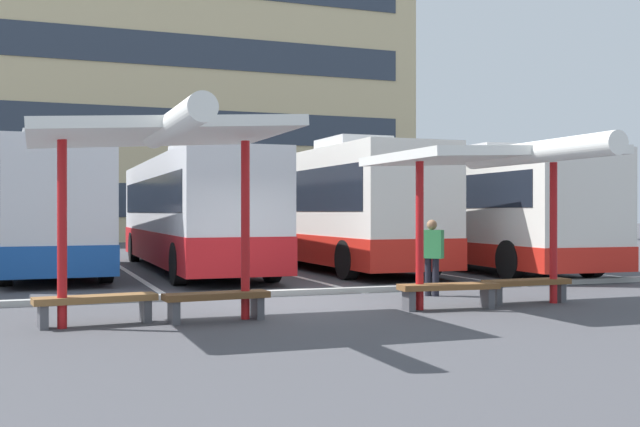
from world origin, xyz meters
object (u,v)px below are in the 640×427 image
object	(u,v)px
bench_1	(217,300)
bench_3	(527,285)
coach_bus_4	(466,212)
coach_bus_2	(191,214)
waiting_shelter_0	(160,136)
waiting_passenger_0	(432,253)
coach_bus_1	(50,210)
bench_0	(96,303)
bench_2	(449,290)
coach_bus_3	(335,210)
waiting_shelter_1	(498,159)

from	to	relation	value
bench_1	bench_3	world-z (taller)	same
coach_bus_4	coach_bus_2	bearing A→B (deg)	168.10
waiting_shelter_0	waiting_passenger_0	size ratio (longest dim) A/B	3.20
coach_bus_2	waiting_passenger_0	bearing A→B (deg)	-69.38
coach_bus_1	bench_1	world-z (taller)	coach_bus_1
coach_bus_2	bench_0	distance (m)	11.00
coach_bus_4	bench_2	bearing A→B (deg)	-122.99
waiting_shelter_0	bench_0	bearing A→B (deg)	155.33
bench_1	bench_3	size ratio (longest dim) A/B	0.97
bench_1	bench_2	world-z (taller)	same
bench_2	bench_0	bearing A→B (deg)	178.01
coach_bus_4	waiting_shelter_0	bearing A→B (deg)	-139.96
waiting_passenger_0	coach_bus_3	bearing A→B (deg)	82.84
waiting_shelter_1	bench_3	bearing A→B (deg)	23.66
waiting_passenger_0	bench_0	bearing A→B (deg)	-165.18
coach_bus_1	bench_2	xyz separation A→B (m)	(6.38, -10.72, -1.43)
coach_bus_3	coach_bus_4	xyz separation A→B (m)	(4.00, -0.90, -0.07)
coach_bus_3	bench_1	xyz separation A→B (m)	(-5.86, -9.75, -1.44)
coach_bus_4	bench_2	distance (m)	10.63
coach_bus_1	bench_3	bearing A→B (deg)	-52.02
waiting_shelter_1	coach_bus_3	bearing A→B (deg)	85.18
waiting_shelter_1	bench_0	bearing A→B (deg)	176.96
bench_1	waiting_passenger_0	distance (m)	5.30
bench_2	bench_3	xyz separation A→B (m)	(1.80, 0.24, -0.00)
waiting_shelter_1	waiting_passenger_0	distance (m)	2.77
coach_bus_2	bench_3	bearing A→B (deg)	-67.52
coach_bus_3	waiting_shelter_0	distance (m)	12.08
coach_bus_3	waiting_shelter_0	size ratio (longest dim) A/B	2.15
coach_bus_4	waiting_shelter_0	size ratio (longest dim) A/B	2.48
waiting_shelter_0	waiting_passenger_0	xyz separation A→B (m)	(5.79, 2.18, -1.97)
coach_bus_1	bench_3	world-z (taller)	coach_bus_1
coach_bus_2	waiting_shelter_1	size ratio (longest dim) A/B	2.59
waiting_shelter_0	waiting_passenger_0	distance (m)	6.49
coach_bus_2	waiting_shelter_1	xyz separation A→B (m)	(3.38, -10.73, 1.02)
waiting_passenger_0	waiting_shelter_0	bearing A→B (deg)	-159.34
waiting_shelter_0	bench_1	distance (m)	2.68
coach_bus_3	bench_3	xyz separation A→B (m)	(0.06, -9.51, -1.44)
coach_bus_2	bench_2	distance (m)	10.94
bench_3	waiting_passenger_0	size ratio (longest dim) A/B	1.12
bench_0	bench_3	xyz separation A→B (m)	(7.73, 0.03, -0.00)
coach_bus_2	waiting_shelter_1	bearing A→B (deg)	-72.53
coach_bus_2	coach_bus_4	bearing A→B (deg)	-11.90
bench_0	waiting_shelter_1	world-z (taller)	waiting_shelter_1
bench_2	waiting_passenger_0	distance (m)	2.18
coach_bus_3	bench_0	size ratio (longest dim) A/B	5.80
bench_0	waiting_shelter_1	xyz separation A→B (m)	(6.83, -0.36, 2.31)
waiting_shelter_0	bench_0	xyz separation A→B (m)	(-0.90, 0.41, -2.51)
bench_2	bench_3	bearing A→B (deg)	7.54
coach_bus_1	waiting_shelter_0	xyz separation A→B (m)	(1.35, -10.92, 1.08)
coach_bus_3	bench_1	world-z (taller)	coach_bus_3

